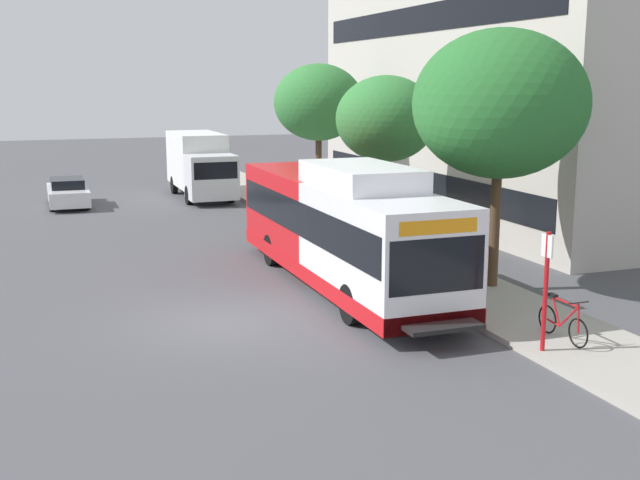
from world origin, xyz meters
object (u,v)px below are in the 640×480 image
at_px(bicycle_parked, 563,322).
at_px(street_tree_far_block, 319,103).
at_px(transit_bus, 342,228).
at_px(parked_car_far_lane, 68,192).
at_px(box_truck_background, 200,164).
at_px(street_tree_near_stop, 500,104).
at_px(street_tree_mid_block, 386,119).
at_px(bus_stop_sign_pole, 546,282).

height_order(bicycle_parked, street_tree_far_block, street_tree_far_block).
relative_size(transit_bus, parked_car_far_lane, 2.72).
xyz_separation_m(transit_bus, street_tree_far_block, (3.92, 12.79, 3.22)).
bearing_deg(box_truck_background, street_tree_near_stop, -79.31).
distance_m(street_tree_mid_block, parked_car_far_lane, 17.12).
bearing_deg(street_tree_near_stop, bus_stop_sign_pole, -111.17).
xyz_separation_m(transit_bus, bicycle_parked, (2.66, -6.68, -1.14)).
bearing_deg(parked_car_far_lane, box_truck_background, 6.70).
bearing_deg(street_tree_far_block, box_truck_background, 122.12).
xyz_separation_m(bus_stop_sign_pole, box_truck_background, (-1.99, 26.40, 0.09)).
xyz_separation_m(street_tree_mid_block, box_truck_background, (-4.09, 13.64, -2.75)).
relative_size(bus_stop_sign_pole, street_tree_mid_block, 0.44).
bearing_deg(box_truck_background, parked_car_far_lane, -173.30).
distance_m(parked_car_far_lane, box_truck_background, 6.67).
xyz_separation_m(bus_stop_sign_pole, street_tree_near_stop, (2.01, 5.20, 3.57)).
height_order(parked_car_far_lane, box_truck_background, box_truck_background).
bearing_deg(street_tree_far_block, bus_stop_sign_pole, -95.99).
height_order(transit_bus, parked_car_far_lane, transit_bus).
relative_size(street_tree_far_block, box_truck_background, 0.93).
relative_size(bus_stop_sign_pole, bicycle_parked, 1.48).
bearing_deg(street_tree_near_stop, box_truck_background, 100.69).
distance_m(transit_bus, bus_stop_sign_pole, 7.35).
bearing_deg(box_truck_background, street_tree_far_block, -57.88).
bearing_deg(bicycle_parked, parked_car_far_lane, 110.37).
xyz_separation_m(bus_stop_sign_pole, bicycle_parked, (0.83, 0.43, -1.09)).
bearing_deg(transit_bus, box_truck_background, 90.46).
distance_m(bus_stop_sign_pole, parked_car_far_lane, 27.03).
distance_m(street_tree_mid_block, box_truck_background, 14.50).
bearing_deg(street_tree_mid_block, parked_car_far_lane, 129.56).
bearing_deg(parked_car_far_lane, street_tree_far_block, -28.34).
bearing_deg(parked_car_far_lane, bicycle_parked, -69.63).
xyz_separation_m(bus_stop_sign_pole, street_tree_mid_block, (2.10, 12.76, 2.84)).
height_order(street_tree_near_stop, parked_car_far_lane, street_tree_near_stop).
relative_size(transit_bus, bus_stop_sign_pole, 4.71).
relative_size(transit_bus, bicycle_parked, 6.96).
height_order(street_tree_mid_block, box_truck_background, street_tree_mid_block).
xyz_separation_m(bus_stop_sign_pole, parked_car_far_lane, (-8.53, 25.63, -0.99)).
bearing_deg(street_tree_near_stop, transit_bus, 153.48).
height_order(transit_bus, bus_stop_sign_pole, transit_bus).
height_order(transit_bus, box_truck_background, transit_bus).
height_order(bus_stop_sign_pole, street_tree_near_stop, street_tree_near_stop).
height_order(transit_bus, street_tree_far_block, street_tree_far_block).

